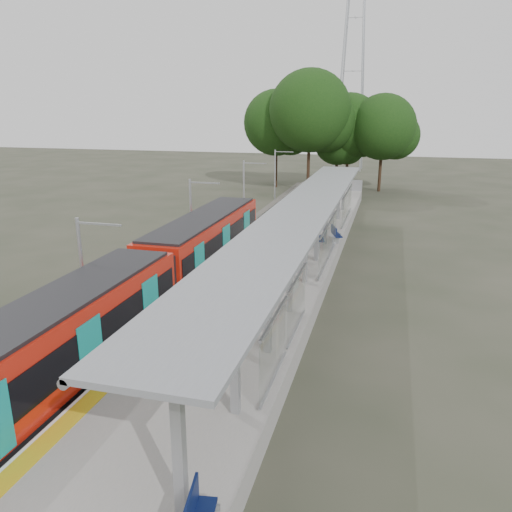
# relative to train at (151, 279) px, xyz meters

# --- Properties ---
(ground) EXTENTS (200.00, 200.00, 0.00)m
(ground) POSITION_rel_train_xyz_m (4.50, -9.59, -2.05)
(ground) COLOR #474438
(ground) RESTS_ON ground
(trackbed) EXTENTS (3.00, 70.00, 0.24)m
(trackbed) POSITION_rel_train_xyz_m (-0.00, 10.41, -1.93)
(trackbed) COLOR #59544C
(trackbed) RESTS_ON ground
(platform) EXTENTS (6.00, 50.00, 1.00)m
(platform) POSITION_rel_train_xyz_m (4.50, 10.41, -1.55)
(platform) COLOR gray
(platform) RESTS_ON ground
(tactile_strip) EXTENTS (0.60, 50.00, 0.02)m
(tactile_strip) POSITION_rel_train_xyz_m (1.95, 10.41, -1.04)
(tactile_strip) COLOR gold
(tactile_strip) RESTS_ON platform
(end_fence) EXTENTS (6.00, 0.10, 1.20)m
(end_fence) POSITION_rel_train_xyz_m (4.50, 35.36, -0.45)
(end_fence) COLOR #9EA0A5
(end_fence) RESTS_ON platform
(train) EXTENTS (2.74, 27.60, 3.62)m
(train) POSITION_rel_train_xyz_m (0.00, 0.00, 0.00)
(train) COLOR black
(train) RESTS_ON ground
(canopy) EXTENTS (3.27, 38.00, 3.66)m
(canopy) POSITION_rel_train_xyz_m (6.11, 6.60, 2.15)
(canopy) COLOR #9EA0A5
(canopy) RESTS_ON platform
(pylon) EXTENTS (8.00, 4.00, 38.00)m
(pylon) POSITION_rel_train_xyz_m (3.50, 63.41, 16.95)
(pylon) COLOR #9EA0A5
(pylon) RESTS_ON ground
(tree_cluster) EXTENTS (20.72, 12.54, 14.16)m
(tree_cluster) POSITION_rel_train_xyz_m (2.39, 41.81, 6.10)
(tree_cluster) COLOR #382316
(tree_cluster) RESTS_ON ground
(catenary_masts) EXTENTS (2.08, 48.16, 5.40)m
(catenary_masts) POSITION_rel_train_xyz_m (-1.72, 9.41, 0.86)
(catenary_masts) COLOR #9EA0A5
(catenary_masts) RESTS_ON ground
(bench_mid) EXTENTS (0.84, 1.70, 1.12)m
(bench_mid) POSITION_rel_train_xyz_m (6.15, 11.71, -0.46)
(bench_mid) COLOR #101D51
(bench_mid) RESTS_ON platform
(bench_far) EXTENTS (0.96, 1.59, 1.04)m
(bench_far) POSITION_rel_train_xyz_m (7.11, 13.16, -0.50)
(bench_far) COLOR #101D51
(bench_far) RESTS_ON platform
(info_pillar_near) EXTENTS (0.36, 0.36, 1.62)m
(info_pillar_near) POSITION_rel_train_xyz_m (5.63, -3.97, -0.35)
(info_pillar_near) COLOR beige
(info_pillar_near) RESTS_ON platform
(info_pillar_far) EXTENTS (0.37, 0.37, 1.66)m
(info_pillar_far) POSITION_rel_train_xyz_m (5.02, 8.30, -0.33)
(info_pillar_far) COLOR beige
(info_pillar_far) RESTS_ON platform
(litter_bin) EXTENTS (0.57, 0.57, 0.88)m
(litter_bin) POSITION_rel_train_xyz_m (5.94, 5.90, -0.61)
(litter_bin) COLOR #9EA0A5
(litter_bin) RESTS_ON platform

